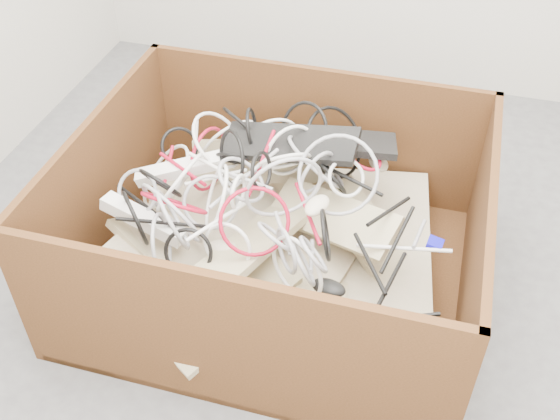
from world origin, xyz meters
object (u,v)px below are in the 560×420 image
(power_strip_right, at_px, (144,219))
(vga_plug, at_px, (435,244))
(power_strip_left, at_px, (179,169))
(cardboard_box, at_px, (273,250))

(power_strip_right, relative_size, vga_plug, 6.32)
(power_strip_left, bearing_deg, power_strip_right, -115.62)
(power_strip_left, height_order, power_strip_right, power_strip_left)
(vga_plug, bearing_deg, power_strip_right, -164.06)
(vga_plug, bearing_deg, cardboard_box, -176.96)
(cardboard_box, relative_size, vga_plug, 27.83)
(power_strip_left, xyz_separation_m, vga_plug, (0.84, -0.08, -0.04))
(power_strip_left, distance_m, vga_plug, 0.84)
(cardboard_box, distance_m, vga_plug, 0.55)
(cardboard_box, bearing_deg, power_strip_right, -155.00)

